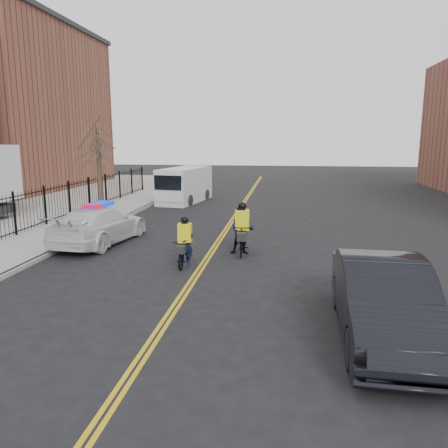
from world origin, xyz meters
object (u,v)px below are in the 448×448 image
at_px(cargo_van, 184,185).
at_px(cyclist_near, 185,248).
at_px(dark_sedan, 384,300).
at_px(police_cruiser, 100,225).
at_px(cyclist_far, 242,234).

bearing_deg(cargo_van, cyclist_near, -67.38).
xyz_separation_m(dark_sedan, cyclist_near, (-5.59, 4.94, -0.27)).
distance_m(police_cruiser, cyclist_far, 6.17).
bearing_deg(cyclist_near, cyclist_far, 44.21).
xyz_separation_m(cargo_van, cyclist_near, (3.57, -15.25, -0.56)).
relative_size(police_cruiser, cargo_van, 0.95).
relative_size(cyclist_near, cyclist_far, 0.88).
distance_m(dark_sedan, cyclist_near, 7.47).
bearing_deg(dark_sedan, police_cruiser, 143.86).
xyz_separation_m(police_cruiser, dark_sedan, (9.89, -7.66, 0.09)).
height_order(police_cruiser, dark_sedan, dark_sedan).
distance_m(cargo_van, cyclist_far, 14.49).
distance_m(cyclist_near, cyclist_far, 2.56).
bearing_deg(cargo_van, cyclist_far, -58.74).
relative_size(police_cruiser, cyclist_near, 3.15).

